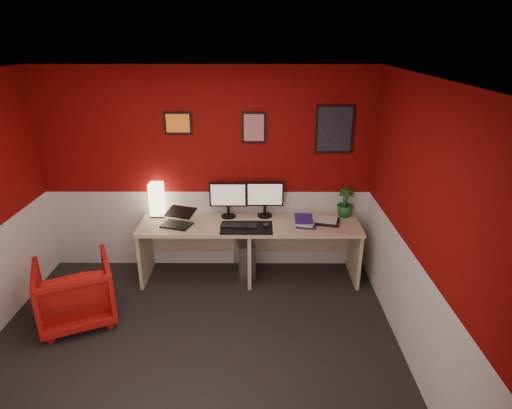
{
  "coord_description": "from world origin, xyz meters",
  "views": [
    {
      "loc": [
        0.62,
        -3.2,
        2.82
      ],
      "look_at": [
        0.6,
        1.21,
        1.05
      ],
      "focal_mm": 30.06,
      "sensor_mm": 36.0,
      "label": 1
    }
  ],
  "objects_px": {
    "laptop": "(176,217)",
    "monitor_left": "(228,195)",
    "zen_tray": "(324,221)",
    "shoji_lamp": "(157,200)",
    "desk": "(250,251)",
    "pc_tower": "(244,256)",
    "monitor_right": "(265,194)",
    "armchair": "(75,292)",
    "potted_plant": "(345,202)"
  },
  "relations": [
    {
      "from": "armchair",
      "to": "monitor_right",
      "type": "bearing_deg",
      "value": -176.0
    },
    {
      "from": "shoji_lamp",
      "to": "monitor_right",
      "type": "xyz_separation_m",
      "value": [
        1.31,
        -0.01,
        0.09
      ]
    },
    {
      "from": "laptop",
      "to": "zen_tray",
      "type": "height_order",
      "value": "laptop"
    },
    {
      "from": "laptop",
      "to": "armchair",
      "type": "bearing_deg",
      "value": -121.78
    },
    {
      "from": "shoji_lamp",
      "to": "pc_tower",
      "type": "distance_m",
      "value": 1.27
    },
    {
      "from": "zen_tray",
      "to": "pc_tower",
      "type": "bearing_deg",
      "value": 174.68
    },
    {
      "from": "monitor_left",
      "to": "monitor_right",
      "type": "distance_m",
      "value": 0.44
    },
    {
      "from": "pc_tower",
      "to": "desk",
      "type": "bearing_deg",
      "value": -71.44
    },
    {
      "from": "monitor_left",
      "to": "zen_tray",
      "type": "height_order",
      "value": "monitor_left"
    },
    {
      "from": "zen_tray",
      "to": "potted_plant",
      "type": "height_order",
      "value": "potted_plant"
    },
    {
      "from": "shoji_lamp",
      "to": "monitor_right",
      "type": "height_order",
      "value": "monitor_right"
    },
    {
      "from": "monitor_right",
      "to": "pc_tower",
      "type": "relative_size",
      "value": 1.29
    },
    {
      "from": "monitor_left",
      "to": "potted_plant",
      "type": "xyz_separation_m",
      "value": [
        1.42,
        0.03,
        -0.11
      ]
    },
    {
      "from": "laptop",
      "to": "monitor_left",
      "type": "height_order",
      "value": "monitor_left"
    },
    {
      "from": "pc_tower",
      "to": "armchair",
      "type": "height_order",
      "value": "armchair"
    },
    {
      "from": "shoji_lamp",
      "to": "monitor_left",
      "type": "bearing_deg",
      "value": -2.28
    },
    {
      "from": "desk",
      "to": "shoji_lamp",
      "type": "distance_m",
      "value": 1.28
    },
    {
      "from": "desk",
      "to": "monitor_right",
      "type": "relative_size",
      "value": 4.48
    },
    {
      "from": "monitor_right",
      "to": "potted_plant",
      "type": "distance_m",
      "value": 0.98
    },
    {
      "from": "shoji_lamp",
      "to": "armchair",
      "type": "bearing_deg",
      "value": -121.67
    },
    {
      "from": "laptop",
      "to": "monitor_left",
      "type": "bearing_deg",
      "value": 42.73
    },
    {
      "from": "monitor_left",
      "to": "zen_tray",
      "type": "distance_m",
      "value": 1.19
    },
    {
      "from": "laptop",
      "to": "armchair",
      "type": "xyz_separation_m",
      "value": [
        -0.94,
        -0.78,
        -0.5
      ]
    },
    {
      "from": "pc_tower",
      "to": "potted_plant",
      "type": "bearing_deg",
      "value": -7.04
    },
    {
      "from": "monitor_right",
      "to": "armchair",
      "type": "bearing_deg",
      "value": -151.75
    },
    {
      "from": "laptop",
      "to": "monitor_right",
      "type": "bearing_deg",
      "value": 33.98
    },
    {
      "from": "laptop",
      "to": "monitor_left",
      "type": "relative_size",
      "value": 0.57
    },
    {
      "from": "monitor_right",
      "to": "zen_tray",
      "type": "height_order",
      "value": "monitor_right"
    },
    {
      "from": "shoji_lamp",
      "to": "monitor_right",
      "type": "relative_size",
      "value": 0.69
    },
    {
      "from": "pc_tower",
      "to": "shoji_lamp",
      "type": "bearing_deg",
      "value": 162.68
    },
    {
      "from": "armchair",
      "to": "zen_tray",
      "type": "bearing_deg",
      "value": 174.02
    },
    {
      "from": "desk",
      "to": "pc_tower",
      "type": "xyz_separation_m",
      "value": [
        -0.07,
        0.12,
        -0.14
      ]
    },
    {
      "from": "laptop",
      "to": "armchair",
      "type": "distance_m",
      "value": 1.32
    },
    {
      "from": "potted_plant",
      "to": "laptop",
      "type": "bearing_deg",
      "value": -171.68
    },
    {
      "from": "desk",
      "to": "pc_tower",
      "type": "distance_m",
      "value": 0.2
    },
    {
      "from": "desk",
      "to": "potted_plant",
      "type": "xyz_separation_m",
      "value": [
        1.16,
        0.22,
        0.54
      ]
    },
    {
      "from": "desk",
      "to": "zen_tray",
      "type": "xyz_separation_m",
      "value": [
        0.88,
        0.04,
        0.38
      ]
    },
    {
      "from": "armchair",
      "to": "desk",
      "type": "bearing_deg",
      "value": -178.95
    },
    {
      "from": "shoji_lamp",
      "to": "armchair",
      "type": "relative_size",
      "value": 0.54
    },
    {
      "from": "zen_tray",
      "to": "potted_plant",
      "type": "xyz_separation_m",
      "value": [
        0.28,
        0.19,
        0.16
      ]
    },
    {
      "from": "laptop",
      "to": "monitor_right",
      "type": "height_order",
      "value": "monitor_right"
    },
    {
      "from": "shoji_lamp",
      "to": "monitor_left",
      "type": "relative_size",
      "value": 0.69
    },
    {
      "from": "monitor_left",
      "to": "armchair",
      "type": "relative_size",
      "value": 0.78
    },
    {
      "from": "desk",
      "to": "laptop",
      "type": "height_order",
      "value": "laptop"
    },
    {
      "from": "desk",
      "to": "laptop",
      "type": "relative_size",
      "value": 7.88
    },
    {
      "from": "desk",
      "to": "pc_tower",
      "type": "bearing_deg",
      "value": 120.27
    },
    {
      "from": "desk",
      "to": "potted_plant",
      "type": "bearing_deg",
      "value": 10.97
    },
    {
      "from": "monitor_right",
      "to": "armchair",
      "type": "distance_m",
      "value": 2.34
    },
    {
      "from": "monitor_right",
      "to": "pc_tower",
      "type": "xyz_separation_m",
      "value": [
        -0.25,
        -0.09,
        -0.8
      ]
    },
    {
      "from": "shoji_lamp",
      "to": "potted_plant",
      "type": "height_order",
      "value": "shoji_lamp"
    }
  ]
}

